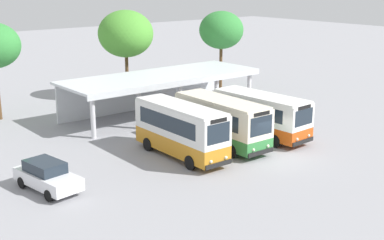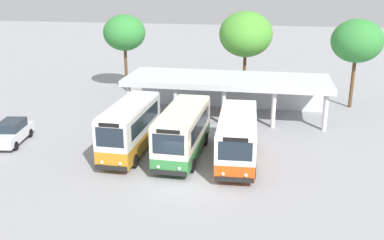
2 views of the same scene
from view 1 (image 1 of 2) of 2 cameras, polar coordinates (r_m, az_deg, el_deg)
ground_plane at (r=34.27m, az=8.76°, el=-4.10°), size 180.00×180.00×0.00m
city_bus_nearest_orange at (r=33.56m, az=-1.25°, el=-0.94°), size 2.32×7.57×3.45m
city_bus_second_in_row at (r=35.85m, az=3.23°, el=-0.02°), size 2.57×7.82×3.30m
city_bus_middle_cream at (r=38.13m, az=7.48°, el=0.70°), size 2.72×7.81×3.15m
parked_car_flank at (r=29.75m, az=-15.52°, el=-5.86°), size 2.38×4.51×1.62m
terminal_canopy at (r=44.58m, az=-3.81°, el=4.13°), size 17.13×6.06×3.40m
waiting_chair_end_by_column at (r=43.97m, az=-3.19°, el=1.12°), size 0.45×0.45×0.86m
waiting_chair_second_from_end at (r=44.32m, az=-2.58°, el=1.25°), size 0.45×0.45×0.86m
waiting_chair_middle_seat at (r=44.68m, az=-1.97°, el=1.37°), size 0.45×0.45×0.86m
waiting_chair_fourth_seat at (r=45.04m, az=-1.38°, el=1.49°), size 0.45×0.45×0.86m
roadside_tree_behind_canopy at (r=49.89m, az=-7.24°, el=9.30°), size 5.17×5.17×8.37m
roadside_tree_east_of_canopy at (r=54.01m, az=3.21°, el=9.75°), size 4.51×4.51×8.00m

